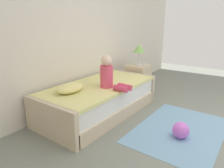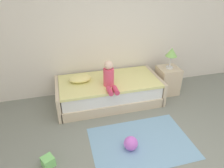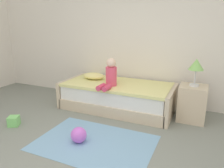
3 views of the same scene
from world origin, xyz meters
TOP-DOWN VIEW (x-y plane):
  - wall_rear at (0.00, 2.60)m, footprint 7.20×0.10m
  - bed at (-0.26, 2.00)m, footprint 2.11×1.00m
  - nightstand at (1.09, 2.03)m, footprint 0.44×0.44m
  - table_lamp at (1.09, 2.03)m, footprint 0.24×0.24m
  - child_figure at (-0.31, 1.77)m, footprint 0.20×0.51m
  - pillow at (-0.82, 2.10)m, footprint 0.44×0.30m
  - toy_ball at (-0.26, 0.63)m, footprint 0.22×0.22m
  - area_rug at (-0.06, 0.70)m, footprint 1.60×1.10m

SIDE VIEW (x-z plane):
  - area_rug at x=-0.06m, z-range 0.00..0.01m
  - toy_ball at x=-0.26m, z-range 0.00..0.22m
  - bed at x=-0.26m, z-range 0.00..0.50m
  - nightstand at x=1.09m, z-range 0.00..0.60m
  - pillow at x=-0.82m, z-range 0.50..0.63m
  - child_figure at x=-0.31m, z-range 0.45..0.96m
  - table_lamp at x=1.09m, z-range 0.71..1.16m
  - wall_rear at x=0.00m, z-range 0.00..2.90m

